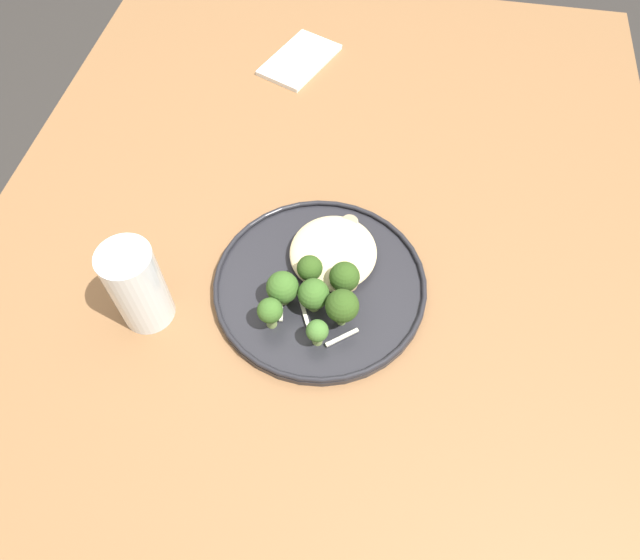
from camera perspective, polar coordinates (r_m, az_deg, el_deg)
ground at (r=1.49m, az=-0.25°, el=-14.69°), size 6.00×6.00×0.00m
wooden_dining_table at (r=0.89m, az=-0.40°, el=-1.18°), size 1.40×1.00×0.74m
dinner_plate at (r=0.79m, az=0.00°, el=-0.45°), size 0.29×0.29×0.02m
noodle_bed at (r=0.80m, az=1.31°, el=2.76°), size 0.13×0.12×0.03m
seared_scallop_front_small at (r=0.80m, az=-0.04°, el=2.63°), size 0.03×0.03×0.01m
seared_scallop_rear_pale at (r=0.79m, az=3.75°, el=1.57°), size 0.03×0.03×0.01m
seared_scallop_half_hidden at (r=0.82m, az=2.95°, el=3.93°), size 0.03×0.03×0.01m
seared_scallop_left_edge at (r=0.78m, az=2.79°, el=-0.12°), size 0.03×0.03×0.01m
seared_scallop_tilted_round at (r=0.83m, az=2.91°, el=5.55°), size 0.02×0.02×0.01m
broccoli_floret_left_leaning at (r=0.75m, az=2.42°, el=0.28°), size 0.04×0.04×0.05m
broccoli_floret_front_edge at (r=0.73m, az=-4.94°, el=-3.12°), size 0.03×0.03×0.05m
broccoli_floret_near_rim at (r=0.72m, az=-0.27°, el=-5.12°), size 0.03×0.03×0.04m
broccoli_floret_beside_noodles at (r=0.74m, az=-0.64°, el=-1.44°), size 0.04×0.04×0.05m
broccoli_floret_split_head at (r=0.72m, az=2.19°, el=-2.61°), size 0.04×0.04×0.06m
broccoli_floret_right_tilted at (r=0.75m, az=-3.71°, el=-0.77°), size 0.04×0.04×0.05m
broccoli_floret_center_pile at (r=0.76m, az=-1.13°, el=1.11°), size 0.03×0.03×0.05m
onion_sliver_short_strip at (r=0.74m, az=2.20°, el=-5.67°), size 0.03×0.04×0.00m
onion_sliver_long_sliver at (r=0.76m, az=-1.32°, el=-3.00°), size 0.05×0.03×0.00m
onion_sliver_curled_piece at (r=0.76m, az=-3.85°, el=-2.70°), size 0.04×0.01×0.00m
water_glass at (r=0.76m, az=-17.41°, el=-0.95°), size 0.07×0.07×0.13m
folded_napkin at (r=1.13m, az=-2.02°, el=20.87°), size 0.17×0.14×0.01m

